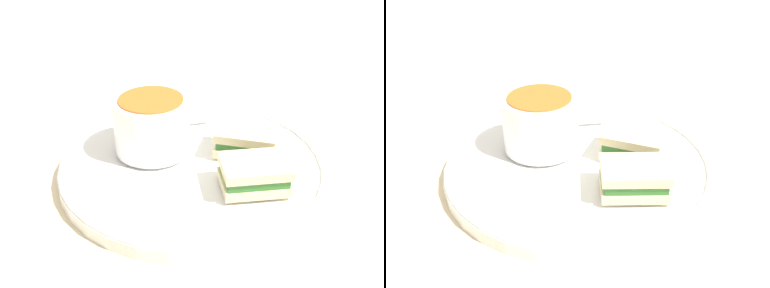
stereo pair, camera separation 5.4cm
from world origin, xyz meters
TOP-DOWN VIEW (x-y plane):
  - ground_plane at (0.00, 0.00)m, footprint 2.40×2.40m
  - plate at (0.00, 0.00)m, footprint 0.33×0.33m
  - soup_bowl at (-0.04, -0.04)m, footprint 0.09×0.09m
  - spoon at (-0.10, -0.03)m, footprint 0.04×0.13m
  - sandwich_half_near at (0.08, 0.04)m, footprint 0.08×0.09m
  - sandwich_half_far at (0.02, 0.07)m, footprint 0.09×0.09m
  - menu_sheet at (-0.25, 0.19)m, footprint 0.26×0.26m

SIDE VIEW (x-z plane):
  - ground_plane at x=0.00m, z-range 0.00..0.00m
  - menu_sheet at x=-0.25m, z-range 0.00..0.00m
  - plate at x=0.00m, z-range 0.00..0.02m
  - spoon at x=-0.10m, z-range 0.02..0.03m
  - sandwich_half_near at x=0.08m, z-range 0.02..0.05m
  - sandwich_half_far at x=0.02m, z-range 0.02..0.05m
  - soup_bowl at x=-0.04m, z-range 0.02..0.09m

